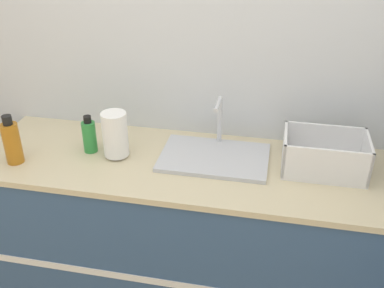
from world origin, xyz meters
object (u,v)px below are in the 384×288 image
at_px(dish_rack, 324,158).
at_px(bottle_amber, 12,142).
at_px(sink, 215,155).
at_px(paper_towel_roll, 115,135).
at_px(bottle_green, 89,136).

distance_m(dish_rack, bottle_amber, 1.45).
bearing_deg(bottle_amber, sink, 13.27).
height_order(paper_towel_roll, bottle_green, paper_towel_roll).
bearing_deg(bottle_amber, paper_towel_roll, 17.98).
xyz_separation_m(paper_towel_roll, dish_rack, (0.98, 0.07, -0.05)).
relative_size(sink, bottle_green, 2.70).
bearing_deg(sink, dish_rack, 0.01).
distance_m(dish_rack, bottle_green, 1.12).
height_order(sink, bottle_green, sink).
xyz_separation_m(paper_towel_roll, bottle_green, (-0.14, 0.02, -0.03)).
xyz_separation_m(sink, paper_towel_roll, (-0.47, -0.07, 0.10)).
relative_size(paper_towel_roll, dish_rack, 0.61).
bearing_deg(paper_towel_roll, dish_rack, 4.14).
height_order(paper_towel_roll, bottle_amber, bottle_amber).
relative_size(dish_rack, bottle_green, 1.97).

